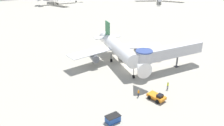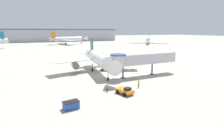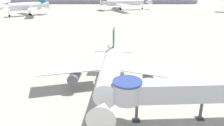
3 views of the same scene
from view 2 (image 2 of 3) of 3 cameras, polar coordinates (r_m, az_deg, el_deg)
The scene contains 12 objects.
ground_plane at distance 49.22m, azimuth -2.78°, elevation -3.97°, with size 800.00×800.00×0.00m, color #A8A393.
main_airplane at distance 51.93m, azimuth -4.43°, elevation 1.43°, with size 27.99×27.11×9.75m.
jet_bridge at distance 47.83m, azimuth 9.11°, elevation 1.32°, with size 20.23×4.24×6.45m.
pushback_tug_orange at distance 34.75m, azimuth 4.23°, elevation -8.97°, with size 3.01×4.01×1.50m.
service_container_blue at distance 29.32m, azimuth -13.23°, elevation -13.20°, with size 2.76×2.02×1.23m.
traffic_cone_starboard_wing at distance 55.16m, azimuth 6.77°, elevation -2.04°, with size 0.49×0.49×0.80m.
traffic_cone_apron_front at distance 34.91m, azimuth 5.94°, elevation -9.50°, with size 0.46×0.46×0.76m.
ground_crew_marshaller at distance 35.81m, azimuth -1.58°, elevation -7.95°, with size 0.34×0.36×1.63m.
ground_crew_wing_walker at distance 38.84m, azimuth 8.69°, elevation -6.47°, with size 0.38×0.37×1.77m.
background_jet_orange_tail at distance 167.39m, azimuth -14.21°, elevation 7.61°, with size 35.65×34.99×11.12m.
background_jet_red_tail at distance 175.34m, azimuth 11.85°, elevation 7.64°, with size 33.80×34.70×9.83m.
terminal_building at distance 220.18m, azimuth -20.22°, elevation 8.51°, with size 160.55×27.04×14.43m.
Camera 2 is at (-15.94, -44.93, 12.24)m, focal length 28.00 mm.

